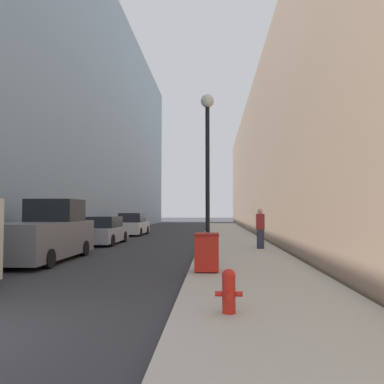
{
  "coord_description": "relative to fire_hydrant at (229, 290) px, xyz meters",
  "views": [
    {
      "loc": [
        4.2,
        -4.99,
        1.88
      ],
      "look_at": [
        2.94,
        16.98,
        2.99
      ],
      "focal_mm": 35.0,
      "sensor_mm": 36.0,
      "label": 1
    }
  ],
  "objects": [
    {
      "name": "parked_sedan_far",
      "position": [
        -6.57,
        22.42,
        0.24
      ],
      "size": [
        1.99,
        4.65,
        1.71
      ],
      "color": "silver",
      "rests_on": "ground"
    },
    {
      "name": "parked_sedan_near",
      "position": [
        -6.49,
        14.47,
        0.18
      ],
      "size": [
        1.93,
        4.61,
        1.55
      ],
      "color": "#A3A8B2",
      "rests_on": "ground"
    },
    {
      "name": "building_right_stone",
      "position": [
        8.88,
        24.55,
        5.49
      ],
      "size": [
        12.0,
        60.0,
        12.05
      ],
      "color": "#9E7F66",
      "rests_on": "ground"
    },
    {
      "name": "pedestrian_on_sidewalk",
      "position": [
        1.89,
        10.97,
        0.53
      ],
      "size": [
        0.37,
        0.24,
        1.83
      ],
      "color": "#2D3347",
      "rests_on": "sidewalk_right"
    },
    {
      "name": "fire_hydrant",
      "position": [
        0.0,
        0.0,
        0.0
      ],
      "size": [
        0.47,
        0.35,
        0.74
      ],
      "color": "red",
      "rests_on": "sidewalk_right"
    },
    {
      "name": "lamppost",
      "position": [
        -0.47,
        7.08,
        3.47
      ],
      "size": [
        0.49,
        0.49,
        6.0
      ],
      "color": "black",
      "rests_on": "sidewalk_right"
    },
    {
      "name": "building_left_glass",
      "position": [
        -14.82,
        24.55,
        9.97
      ],
      "size": [
        12.0,
        60.0,
        21.03
      ],
      "color": "#849EB2",
      "rests_on": "ground"
    },
    {
      "name": "sidewalk_right",
      "position": [
        0.9,
        16.55,
        -0.46
      ],
      "size": [
        3.76,
        60.0,
        0.15
      ],
      "color": "#B7B2A8",
      "rests_on": "ground"
    },
    {
      "name": "trash_bin",
      "position": [
        -0.45,
        4.33,
        0.17
      ],
      "size": [
        0.7,
        0.72,
        1.09
      ],
      "color": "red",
      "rests_on": "sidewalk_right"
    },
    {
      "name": "pickup_truck",
      "position": [
        -6.58,
        7.41,
        0.45
      ],
      "size": [
        2.1,
        5.43,
        2.34
      ],
      "color": "slate",
      "rests_on": "ground"
    }
  ]
}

